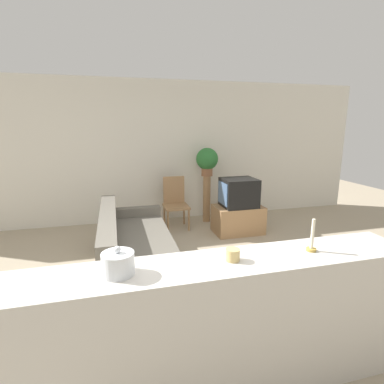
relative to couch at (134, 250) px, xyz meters
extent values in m
plane|color=tan|center=(0.42, -1.29, -0.28)|extent=(14.00, 14.00, 0.00)
cube|color=silver|center=(0.42, 2.14, 1.07)|extent=(9.00, 0.06, 2.70)
cube|color=#605B51|center=(0.04, 0.00, -0.06)|extent=(0.89, 2.09, 0.45)
cube|color=#605B51|center=(-0.30, 0.00, 0.34)|extent=(0.20, 2.09, 0.34)
cube|color=#605B51|center=(0.04, -0.96, 0.01)|extent=(0.89, 0.16, 0.59)
cube|color=#605B51|center=(0.04, 0.96, 0.01)|extent=(0.89, 0.16, 0.59)
cube|color=#9E754C|center=(1.87, 0.98, -0.04)|extent=(0.83, 0.54, 0.48)
cube|color=black|center=(1.87, 0.98, 0.44)|extent=(0.58, 0.51, 0.49)
cube|color=#4C6B93|center=(1.58, 0.98, 0.44)|extent=(0.02, 0.42, 0.38)
cube|color=#9E754C|center=(0.86, 1.48, 0.13)|extent=(0.44, 0.44, 0.04)
cube|color=#9E754C|center=(0.86, 1.68, 0.40)|extent=(0.40, 0.04, 0.50)
cylinder|color=#9E754C|center=(0.67, 1.29, -0.09)|extent=(0.04, 0.04, 0.39)
cylinder|color=#9E754C|center=(1.05, 1.29, -0.09)|extent=(0.04, 0.04, 0.39)
cylinder|color=#9E754C|center=(0.67, 1.67, -0.09)|extent=(0.04, 0.04, 0.39)
cylinder|color=#9E754C|center=(1.05, 1.67, -0.09)|extent=(0.04, 0.04, 0.39)
cylinder|color=#9E754C|center=(1.53, 1.73, 0.17)|extent=(0.14, 0.14, 0.91)
cylinder|color=#8E5B3D|center=(1.53, 1.73, 0.70)|extent=(0.21, 0.21, 0.15)
sphere|color=#2D7033|center=(1.53, 1.73, 0.95)|extent=(0.42, 0.42, 0.42)
cube|color=beige|center=(0.42, -1.96, 0.21)|extent=(2.91, 0.44, 0.98)
cylinder|color=silver|center=(-0.20, -1.96, 0.77)|extent=(0.20, 0.20, 0.14)
sphere|color=silver|center=(-0.20, -1.96, 0.86)|extent=(0.04, 0.04, 0.04)
cylinder|color=tan|center=(0.54, -1.96, 0.74)|extent=(0.10, 0.10, 0.08)
cylinder|color=#B7933D|center=(1.14, -1.96, 0.71)|extent=(0.07, 0.07, 0.02)
cylinder|color=beige|center=(1.14, -1.96, 0.83)|extent=(0.02, 0.02, 0.22)
camera|label=1|loc=(-0.19, -3.68, 1.59)|focal=28.00mm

